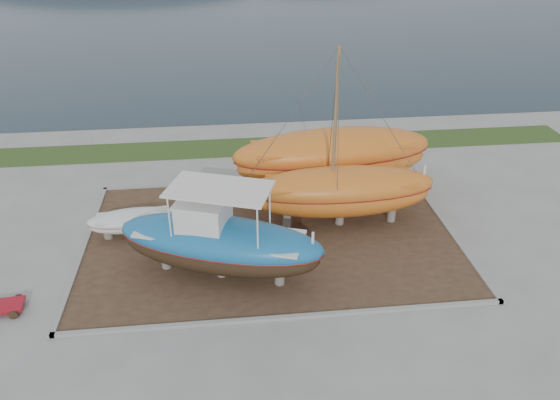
{
  "coord_description": "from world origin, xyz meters",
  "views": [
    {
      "loc": [
        -2.11,
        -18.94,
        14.86
      ],
      "look_at": [
        0.46,
        4.0,
        2.13
      ],
      "focal_mm": 35.0,
      "sensor_mm": 36.0,
      "label": 1
    }
  ],
  "objects_px": {
    "blue_caique": "(219,233)",
    "white_dinghy": "(133,223)",
    "red_trailer": "(3,308)",
    "orange_sailboat": "(344,142)",
    "orange_bare_hull": "(333,163)"
  },
  "relations": [
    {
      "from": "white_dinghy",
      "to": "orange_sailboat",
      "type": "relative_size",
      "value": 0.46
    },
    {
      "from": "blue_caique",
      "to": "red_trailer",
      "type": "distance_m",
      "value": 9.31
    },
    {
      "from": "blue_caique",
      "to": "orange_bare_hull",
      "type": "height_order",
      "value": "blue_caique"
    },
    {
      "from": "blue_caique",
      "to": "red_trailer",
      "type": "xyz_separation_m",
      "value": [
        -8.96,
        -1.43,
        -2.11
      ]
    },
    {
      "from": "white_dinghy",
      "to": "orange_sailboat",
      "type": "xyz_separation_m",
      "value": [
        10.48,
        -0.08,
        3.93
      ]
    },
    {
      "from": "orange_bare_hull",
      "to": "red_trailer",
      "type": "distance_m",
      "value": 17.74
    },
    {
      "from": "orange_sailboat",
      "to": "red_trailer",
      "type": "relative_size",
      "value": 3.99
    },
    {
      "from": "blue_caique",
      "to": "white_dinghy",
      "type": "xyz_separation_m",
      "value": [
        -4.31,
        3.88,
        -1.56
      ]
    },
    {
      "from": "blue_caique",
      "to": "orange_sailboat",
      "type": "distance_m",
      "value": 7.62
    },
    {
      "from": "blue_caique",
      "to": "orange_bare_hull",
      "type": "relative_size",
      "value": 0.82
    },
    {
      "from": "blue_caique",
      "to": "white_dinghy",
      "type": "distance_m",
      "value": 6.01
    },
    {
      "from": "orange_sailboat",
      "to": "orange_bare_hull",
      "type": "xyz_separation_m",
      "value": [
        0.24,
        3.45,
        -2.74
      ]
    },
    {
      "from": "red_trailer",
      "to": "white_dinghy",
      "type": "bearing_deg",
      "value": 43.31
    },
    {
      "from": "white_dinghy",
      "to": "orange_sailboat",
      "type": "distance_m",
      "value": 11.19
    },
    {
      "from": "orange_sailboat",
      "to": "orange_bare_hull",
      "type": "distance_m",
      "value": 4.41
    }
  ]
}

